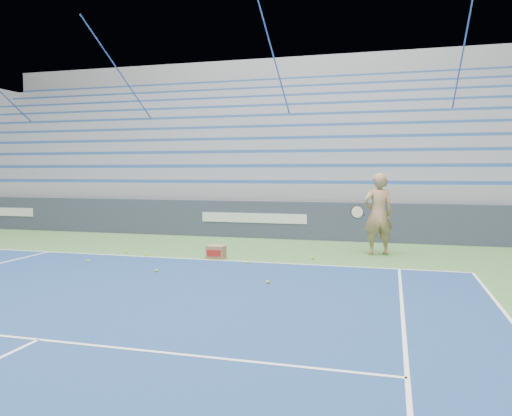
{
  "coord_description": "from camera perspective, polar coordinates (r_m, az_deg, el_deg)",
  "views": [
    {
      "loc": [
        3.94,
        1.59,
        1.96
      ],
      "look_at": [
        1.0,
        12.38,
        1.15
      ],
      "focal_mm": 35.0,
      "sensor_mm": 36.0,
      "label": 1
    }
  ],
  "objects": [
    {
      "name": "tennis_ball_1",
      "position": [
        10.64,
        -0.96,
        -6.29
      ],
      "size": [
        0.07,
        0.07,
        0.07
      ],
      "primitive_type": "sphere",
      "color": "#A1D32B",
      "rests_on": "ground"
    },
    {
      "name": "sponsor_barrier",
      "position": [
        14.89,
        -0.15,
        -1.29
      ],
      "size": [
        30.0,
        0.32,
        1.1
      ],
      "color": "#343B50",
      "rests_on": "ground"
    },
    {
      "name": "tennis_ball_4",
      "position": [
        10.0,
        -11.33,
        -7.04
      ],
      "size": [
        0.07,
        0.07,
        0.07
      ],
      "primitive_type": "sphere",
      "color": "#A1D32B",
      "rests_on": "ground"
    },
    {
      "name": "tennis_ball_2",
      "position": [
        11.87,
        -12.39,
        -5.29
      ],
      "size": [
        0.07,
        0.07,
        0.07
      ],
      "primitive_type": "sphere",
      "color": "#A1D32B",
      "rests_on": "ground"
    },
    {
      "name": "tennis_ball_5",
      "position": [
        11.43,
        -18.63,
        -5.78
      ],
      "size": [
        0.07,
        0.07,
        0.07
      ],
      "primitive_type": "sphere",
      "color": "#A1D32B",
      "rests_on": "ground"
    },
    {
      "name": "tennis_ball_0",
      "position": [
        11.26,
        6.49,
        -5.74
      ],
      "size": [
        0.07,
        0.07,
        0.07
      ],
      "primitive_type": "sphere",
      "color": "#A1D32B",
      "rests_on": "ground"
    },
    {
      "name": "bleachers",
      "position": [
        20.4,
        4.12,
        5.26
      ],
      "size": [
        31.0,
        9.15,
        7.3
      ],
      "color": "#93959B",
      "rests_on": "ground"
    },
    {
      "name": "tennis_ball_3",
      "position": [
        8.82,
        1.37,
        -8.49
      ],
      "size": [
        0.07,
        0.07,
        0.07
      ],
      "primitive_type": "sphere",
      "color": "#A1D32B",
      "rests_on": "ground"
    },
    {
      "name": "tennis_ball_6",
      "position": [
        12.48,
        -14.6,
        -4.87
      ],
      "size": [
        0.07,
        0.07,
        0.07
      ],
      "primitive_type": "sphere",
      "color": "#A1D32B",
      "rests_on": "ground"
    },
    {
      "name": "ball_box",
      "position": [
        11.35,
        -4.58,
        -5.04
      ],
      "size": [
        0.41,
        0.32,
        0.3
      ],
      "color": "#936A47",
      "rests_on": "ground"
    },
    {
      "name": "tennis_player",
      "position": [
        12.1,
        13.76,
        -0.69
      ],
      "size": [
        1.01,
        0.95,
        1.93
      ],
      "color": "tan",
      "rests_on": "ground"
    }
  ]
}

